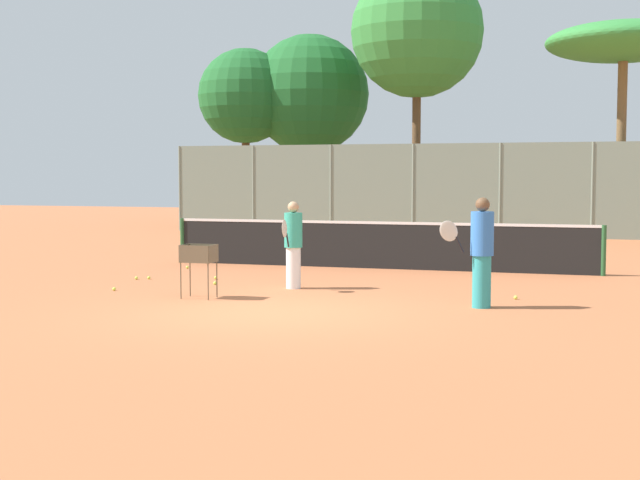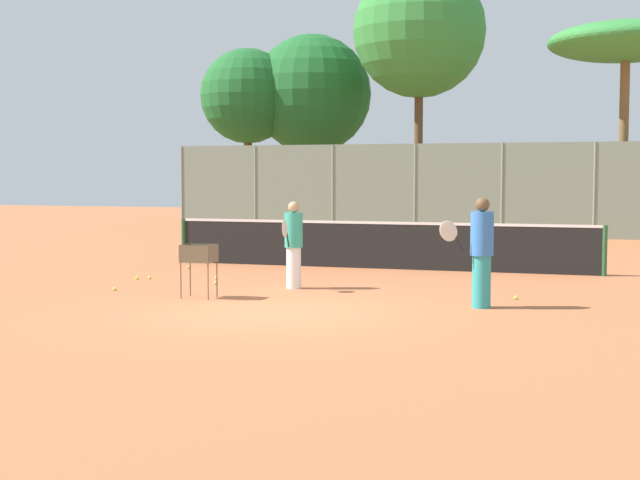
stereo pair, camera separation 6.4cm
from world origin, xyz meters
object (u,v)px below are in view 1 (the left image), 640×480
ball_cart (199,258)px  player_white_outfit (293,244)px  parked_car (597,215)px  player_red_cap (481,251)px  tennis_net (378,244)px

ball_cart → player_white_outfit: bearing=57.2°
player_white_outfit → parked_car: player_white_outfit is taller
player_red_cap → parked_car: 19.91m
player_white_outfit → parked_car: size_ratio=0.39×
parked_car → player_red_cap: bearing=-94.8°
ball_cart → parked_car: 21.19m
ball_cart → player_red_cap: bearing=4.2°
tennis_net → parked_car: size_ratio=2.35×
tennis_net → ball_cart: tennis_net is taller
player_red_cap → ball_cart: (-4.76, -0.35, -0.21)m
ball_cart → tennis_net: bearing=72.6°
player_red_cap → parked_car: bearing=-117.9°
tennis_net → ball_cart: (-1.77, -5.64, 0.14)m
ball_cart → parked_car: bearing=72.3°
tennis_net → parked_car: bearing=72.2°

